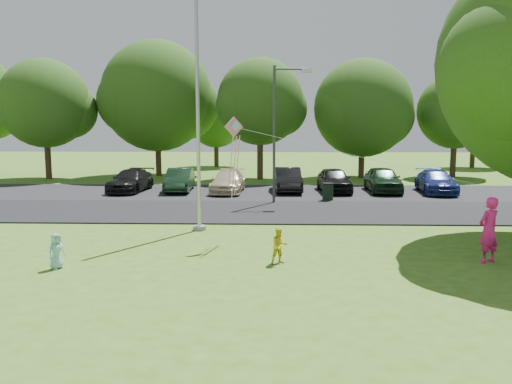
{
  "coord_description": "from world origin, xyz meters",
  "views": [
    {
      "loc": [
        -0.8,
        -13.54,
        3.96
      ],
      "look_at": [
        -1.32,
        4.0,
        1.6
      ],
      "focal_mm": 35.0,
      "sensor_mm": 36.0,
      "label": 1
    }
  ],
  "objects_px": {
    "child_blue": "(56,251)",
    "child_yellow": "(280,246)",
    "flagpole": "(198,119)",
    "kite": "(239,140)",
    "trash_can": "(328,192)",
    "street_lamp": "(280,122)",
    "woman": "(489,230)"
  },
  "relations": [
    {
      "from": "street_lamp",
      "to": "child_yellow",
      "type": "height_order",
      "value": "street_lamp"
    },
    {
      "from": "child_yellow",
      "to": "woman",
      "type": "bearing_deg",
      "value": -15.64
    },
    {
      "from": "woman",
      "to": "child_yellow",
      "type": "xyz_separation_m",
      "value": [
        -6.03,
        -0.29,
        -0.44
      ]
    },
    {
      "from": "trash_can",
      "to": "woman",
      "type": "height_order",
      "value": "woman"
    },
    {
      "from": "child_yellow",
      "to": "flagpole",
      "type": "bearing_deg",
      "value": 104.65
    },
    {
      "from": "trash_can",
      "to": "woman",
      "type": "bearing_deg",
      "value": -74.18
    },
    {
      "from": "street_lamp",
      "to": "trash_can",
      "type": "height_order",
      "value": "street_lamp"
    },
    {
      "from": "child_yellow",
      "to": "child_blue",
      "type": "xyz_separation_m",
      "value": [
        -6.2,
        -0.68,
        -0.02
      ]
    },
    {
      "from": "trash_can",
      "to": "street_lamp",
      "type": "bearing_deg",
      "value": -162.08
    },
    {
      "from": "kite",
      "to": "child_yellow",
      "type": "bearing_deg",
      "value": -93.62
    },
    {
      "from": "flagpole",
      "to": "trash_can",
      "type": "height_order",
      "value": "flagpole"
    },
    {
      "from": "flagpole",
      "to": "child_yellow",
      "type": "xyz_separation_m",
      "value": [
        2.96,
        -4.55,
        -3.64
      ]
    },
    {
      "from": "child_blue",
      "to": "kite",
      "type": "distance_m",
      "value": 6.52
    },
    {
      "from": "street_lamp",
      "to": "child_blue",
      "type": "xyz_separation_m",
      "value": [
        -6.37,
        -11.79,
        -3.63
      ]
    },
    {
      "from": "street_lamp",
      "to": "child_yellow",
      "type": "xyz_separation_m",
      "value": [
        -0.18,
        -11.1,
        -3.6
      ]
    },
    {
      "from": "flagpole",
      "to": "kite",
      "type": "xyz_separation_m",
      "value": [
        1.66,
        -2.1,
        -0.7
      ]
    },
    {
      "from": "kite",
      "to": "street_lamp",
      "type": "bearing_deg",
      "value": 48.62
    },
    {
      "from": "woman",
      "to": "child_blue",
      "type": "height_order",
      "value": "woman"
    },
    {
      "from": "trash_can",
      "to": "child_blue",
      "type": "height_order",
      "value": "child_blue"
    },
    {
      "from": "trash_can",
      "to": "child_yellow",
      "type": "xyz_separation_m",
      "value": [
        -2.73,
        -11.93,
        0.04
      ]
    },
    {
      "from": "trash_can",
      "to": "kite",
      "type": "distance_m",
      "value": 10.73
    },
    {
      "from": "flagpole",
      "to": "street_lamp",
      "type": "distance_m",
      "value": 7.27
    },
    {
      "from": "child_blue",
      "to": "street_lamp",
      "type": "bearing_deg",
      "value": 4.19
    },
    {
      "from": "flagpole",
      "to": "street_lamp",
      "type": "relative_size",
      "value": 1.46
    },
    {
      "from": "trash_can",
      "to": "child_yellow",
      "type": "relative_size",
      "value": 0.92
    },
    {
      "from": "street_lamp",
      "to": "woman",
      "type": "xyz_separation_m",
      "value": [
        5.85,
        -10.81,
        -3.16
      ]
    },
    {
      "from": "child_yellow",
      "to": "street_lamp",
      "type": "bearing_deg",
      "value": 70.7
    },
    {
      "from": "child_blue",
      "to": "child_yellow",
      "type": "bearing_deg",
      "value": -51.11
    },
    {
      "from": "flagpole",
      "to": "kite",
      "type": "height_order",
      "value": "flagpole"
    },
    {
      "from": "kite",
      "to": "woman",
      "type": "bearing_deg",
      "value": -48.08
    },
    {
      "from": "street_lamp",
      "to": "kite",
      "type": "relative_size",
      "value": 0.88
    },
    {
      "from": "flagpole",
      "to": "woman",
      "type": "distance_m",
      "value": 10.45
    }
  ]
}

